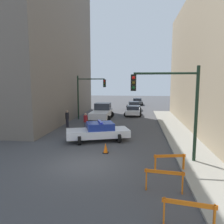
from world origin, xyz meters
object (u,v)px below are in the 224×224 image
object	(u,v)px
traffic_light_near	(175,99)
barrier_mid	(164,177)
white_truck	(102,112)
pedestrian_corner	(67,118)
parked_car_mid	(134,105)
traffic_light_far	(87,91)
police_car	(98,131)
traffic_cone	(106,148)
barrier_back	(170,160)
barrier_front	(189,210)
parked_car_near	(133,110)
parked_car_far	(137,101)
pedestrian_crossing	(86,122)

from	to	relation	value
traffic_light_near	barrier_mid	distance (m)	4.63
white_truck	pedestrian_corner	bearing A→B (deg)	-119.12
barrier_mid	parked_car_mid	bearing A→B (deg)	94.12
traffic_light_far	barrier_mid	size ratio (longest dim) A/B	3.26
police_car	traffic_cone	xyz separation A→B (m)	(0.99, -2.84, -0.41)
barrier_mid	barrier_back	size ratio (longest dim) A/B	1.01
traffic_light_far	traffic_cone	size ratio (longest dim) A/B	7.93
traffic_light_far	pedestrian_corner	size ratio (longest dim) A/B	3.13
pedestrian_corner	barrier_front	world-z (taller)	pedestrian_corner
barrier_mid	barrier_back	xyz separation A→B (m)	(0.49, 2.04, 0.00)
parked_car_near	barrier_mid	size ratio (longest dim) A/B	2.71
barrier_back	barrier_front	bearing A→B (deg)	-90.20
parked_car_near	barrier_back	distance (m)	18.55
traffic_light_near	barrier_back	distance (m)	3.28
parked_car_near	parked_car_far	size ratio (longest dim) A/B	1.00
police_car	pedestrian_crossing	xyz separation A→B (m)	(-1.78, 3.17, 0.14)
pedestrian_corner	barrier_mid	distance (m)	14.52
parked_car_near	pedestrian_corner	size ratio (longest dim) A/B	2.60
white_truck	traffic_cone	bearing A→B (deg)	-79.27
white_truck	parked_car_far	size ratio (longest dim) A/B	1.25
parked_car_far	pedestrian_crossing	world-z (taller)	pedestrian_crossing
police_car	pedestrian_crossing	size ratio (longest dim) A/B	3.04
parked_car_mid	traffic_cone	bearing A→B (deg)	-98.35
barrier_back	traffic_cone	xyz separation A→B (m)	(-3.60, 2.50, -0.30)
traffic_light_far	parked_car_far	xyz separation A→B (m)	(5.79, 17.73, -2.72)
police_car	traffic_cone	world-z (taller)	police_car
parked_car_far	pedestrian_corner	bearing A→B (deg)	-107.90
parked_car_near	parked_car_mid	xyz separation A→B (m)	(-0.10, 6.33, 0.00)
pedestrian_corner	traffic_light_far	bearing A→B (deg)	-157.98
pedestrian_crossing	barrier_back	size ratio (longest dim) A/B	1.05
traffic_light_far	police_car	bearing A→B (deg)	-71.64
parked_car_far	barrier_front	xyz separation A→B (m)	(1.87, -36.68, -0.06)
parked_car_near	parked_car_mid	world-z (taller)	same
parked_car_near	barrier_front	bearing A→B (deg)	-83.66
police_car	pedestrian_corner	xyz separation A→B (m)	(-4.02, 4.66, 0.14)
parked_car_near	pedestrian_crossing	bearing A→B (deg)	-111.71
parked_car_near	parked_car_far	bearing A→B (deg)	88.79
pedestrian_corner	barrier_front	distance (m)	16.69
traffic_light_near	barrier_front	bearing A→B (deg)	-93.66
barrier_back	police_car	bearing A→B (deg)	130.73
pedestrian_corner	barrier_back	world-z (taller)	pedestrian_corner
parked_car_near	traffic_light_far	bearing A→B (deg)	-144.36
parked_car_near	parked_car_mid	size ratio (longest dim) A/B	0.97
parked_car_mid	barrier_mid	distance (m)	26.84
parked_car_mid	traffic_cone	xyz separation A→B (m)	(-1.18, -22.23, -0.36)
traffic_light_far	white_truck	distance (m)	3.04
parked_car_near	parked_car_mid	bearing A→B (deg)	91.44
pedestrian_crossing	pedestrian_corner	size ratio (longest dim) A/B	1.00
white_truck	barrier_back	distance (m)	15.94
white_truck	parked_car_mid	xyz separation A→B (m)	(3.53, 9.94, -0.23)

